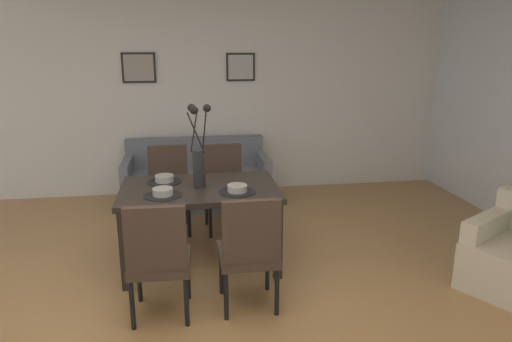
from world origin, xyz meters
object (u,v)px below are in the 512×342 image
dining_chair_near_right (169,185)px  framed_picture_left (139,68)px  dining_chair_far_right (224,183)px  bowl_near_right (164,178)px  framed_picture_center (241,67)px  bowl_far_left (237,188)px  centerpiece_vase (199,156)px  sofa (197,181)px  bowl_near_left (163,191)px  dining_chair_far_left (249,248)px  dining_table (200,196)px  dining_chair_near_left (158,255)px

dining_chair_near_right → framed_picture_left: size_ratio=2.16×
dining_chair_far_right → bowl_near_right: 0.92m
dining_chair_far_right → framed_picture_center: framed_picture_center is taller
bowl_far_left → centerpiece_vase: bearing=146.5°
framed_picture_center → dining_chair_far_right: bearing=-104.7°
framed_picture_left → bowl_near_right: bearing=-80.4°
sofa → framed_picture_left: bearing=144.5°
bowl_near_left → framed_picture_left: framed_picture_left is taller
centerpiece_vase → framed_picture_center: 2.42m
dining_chair_far_left → centerpiece_vase: bearing=110.8°
centerpiece_vase → sofa: 1.90m
sofa → dining_chair_far_left: bearing=-83.3°
dining_chair_near_right → framed_picture_center: framed_picture_center is taller
dining_table → sofa: size_ratio=0.78×
bowl_near_left → sofa: (0.33, 1.96, -0.50)m
dining_chair_far_right → centerpiece_vase: 1.03m
dining_chair_near_left → dining_chair_far_left: (0.66, 0.03, 0.00)m
dining_chair_near_right → centerpiece_vase: (0.30, -0.88, 0.51)m
sofa → dining_chair_near_right: bearing=-110.3°
dining_table → framed_picture_center: (0.66, 2.24, 1.04)m
sofa → framed_picture_center: size_ratio=4.73×
centerpiece_vase → framed_picture_left: framed_picture_left is taller
dining_table → framed_picture_center: size_ratio=3.69×
dining_chair_near_left → dining_chair_far_right: 1.84m
dining_chair_far_right → centerpiece_vase: (-0.29, -0.85, 0.51)m
dining_chair_far_left → dining_chair_far_right: size_ratio=1.00×
bowl_far_left → sofa: bowl_far_left is taller
dining_chair_far_left → bowl_near_left: bearing=134.7°
framed_picture_left → centerpiece_vase: bearing=-73.6°
dining_chair_far_left → framed_picture_left: size_ratio=2.16×
bowl_far_left → framed_picture_left: bearing=111.7°
dining_table → framed_picture_left: (-0.66, 2.24, 1.04)m
dining_chair_far_right → bowl_near_left: 1.25m
bowl_far_left → framed_picture_left: 2.78m
dining_table → bowl_near_left: bearing=-146.7°
sofa → framed_picture_center: 1.62m
dining_chair_far_right → bowl_far_left: 1.09m
bowl_near_right → framed_picture_center: (0.97, 2.03, 0.91)m
dining_chair_far_left → bowl_near_right: (-0.64, 1.06, 0.27)m
dining_chair_far_right → framed_picture_left: 2.05m
dining_table → dining_chair_near_left: dining_chair_near_left is taller
dining_chair_near_left → framed_picture_left: 3.35m
dining_chair_far_right → sofa: bearing=106.8°
dining_chair_near_left → dining_chair_far_left: 0.66m
dining_chair_far_left → bowl_far_left: (-0.01, 0.65, 0.27)m
dining_chair_far_right → bowl_near_left: dining_chair_far_right is taller
bowl_far_left → framed_picture_center: framed_picture_center is taller
centerpiece_vase → bowl_far_left: 0.45m
dining_table → sofa: (0.02, 1.75, -0.37)m
dining_chair_near_left → bowl_far_left: (0.65, 0.68, 0.27)m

